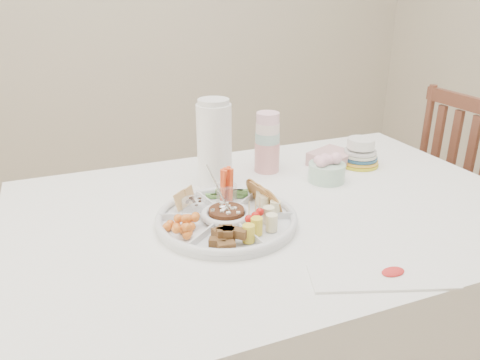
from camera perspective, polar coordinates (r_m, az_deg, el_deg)
name	(u,v)px	position (r m, az deg, el deg)	size (l,w,h in m)	color
dining_table	(272,312)	(1.59, 3.95, -15.71)	(1.52, 1.02, 0.76)	white
chair	(413,208)	(2.14, 20.39, -3.20)	(0.41, 0.41, 0.97)	brown
party_tray	(227,217)	(1.28, -1.65, -4.50)	(0.38, 0.38, 0.04)	white
bean_dip	(227,214)	(1.27, -1.66, -4.20)	(0.10, 0.10, 0.04)	#492A11
tortillas	(266,199)	(1.33, 3.21, -2.34)	(0.11, 0.11, 0.06)	#BF8043
carrot_cucumber	(227,184)	(1.38, -1.65, -0.50)	(0.12, 0.12, 0.11)	#F74F20
pita_raisins	(187,200)	(1.33, -6.51, -2.43)	(0.10, 0.10, 0.05)	#DDB352
cherries	(183,224)	(1.22, -7.00, -5.35)	(0.10, 0.10, 0.04)	orange
granola_chunks	(226,236)	(1.16, -1.68, -6.84)	(0.11, 0.11, 0.05)	#3C270D
banana_tomato	(270,215)	(1.21, 3.69, -4.30)	(0.10, 0.10, 0.08)	#DAD866
cup_stack	(267,138)	(1.62, 3.36, 5.12)	(0.09, 0.09, 0.24)	silver
thermos	(214,142)	(1.49, -3.15, 4.62)	(0.11, 0.11, 0.29)	white
flower_bowl	(327,168)	(1.58, 10.55, 1.45)	(0.12, 0.12, 0.09)	#9DE2B1
napkin_stack	(332,159)	(1.73, 11.14, 2.59)	(0.15, 0.13, 0.05)	#D09A9D
plate_stack	(360,154)	(1.74, 14.41, 3.11)	(0.14, 0.14, 0.09)	yellow
placemat	(382,277)	(1.11, 16.89, -11.24)	(0.32, 0.11, 0.01)	white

